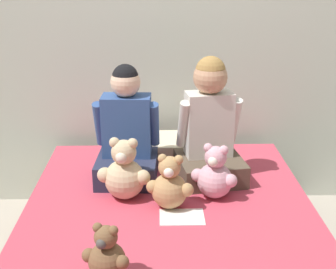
# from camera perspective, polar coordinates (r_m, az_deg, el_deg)

# --- Properties ---
(wall_behind_bed) EXTENTS (8.00, 0.06, 2.50)m
(wall_behind_bed) POSITION_cam_1_polar(r_m,az_deg,el_deg) (2.99, -0.37, 14.25)
(wall_behind_bed) COLOR beige
(wall_behind_bed) RESTS_ON ground_plane
(bed) EXTENTS (1.43, 1.93, 0.44)m
(bed) POSITION_cam_1_polar(r_m,az_deg,el_deg) (2.32, 0.28, -15.29)
(bed) COLOR brown
(bed) RESTS_ON ground_plane
(child_on_left) EXTENTS (0.36, 0.35, 0.63)m
(child_on_left) POSITION_cam_1_polar(r_m,az_deg,el_deg) (2.52, -5.06, 0.00)
(child_on_left) COLOR #282D47
(child_on_left) RESTS_ON bed
(child_on_right) EXTENTS (0.39, 0.39, 0.67)m
(child_on_right) POSITION_cam_1_polar(r_m,az_deg,el_deg) (2.53, 5.10, 0.75)
(child_on_right) COLOR brown
(child_on_right) RESTS_ON bed
(teddy_bear_held_by_left_child) EXTENTS (0.27, 0.20, 0.32)m
(teddy_bear_held_by_left_child) POSITION_cam_1_polar(r_m,az_deg,el_deg) (2.35, -5.34, -4.71)
(teddy_bear_held_by_left_child) COLOR #D1B78E
(teddy_bear_held_by_left_child) RESTS_ON bed
(teddy_bear_held_by_right_child) EXTENTS (0.23, 0.18, 0.29)m
(teddy_bear_held_by_right_child) POSITION_cam_1_polar(r_m,az_deg,el_deg) (2.37, 5.73, -4.97)
(teddy_bear_held_by_right_child) COLOR #DBA3B2
(teddy_bear_held_by_right_child) RESTS_ON bed
(teddy_bear_between_children) EXTENTS (0.23, 0.17, 0.28)m
(teddy_bear_between_children) POSITION_cam_1_polar(r_m,az_deg,el_deg) (2.26, 0.29, -6.24)
(teddy_bear_between_children) COLOR tan
(teddy_bear_between_children) RESTS_ON bed
(teddy_bear_at_foot_of_bed) EXTENTS (0.18, 0.14, 0.23)m
(teddy_bear_at_foot_of_bed) POSITION_cam_1_polar(r_m,az_deg,el_deg) (1.82, -7.49, -14.41)
(teddy_bear_at_foot_of_bed) COLOR brown
(teddy_bear_at_foot_of_bed) RESTS_ON bed
(pillow_at_headboard) EXTENTS (0.53, 0.30, 0.11)m
(pillow_at_headboard) POSITION_cam_1_polar(r_m,az_deg,el_deg) (2.87, -0.21, -1.51)
(pillow_at_headboard) COLOR beige
(pillow_at_headboard) RESTS_ON bed
(sign_card) EXTENTS (0.21, 0.15, 0.00)m
(sign_card) POSITION_cam_1_polar(r_m,az_deg,el_deg) (2.23, 1.72, -10.02)
(sign_card) COLOR white
(sign_card) RESTS_ON bed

